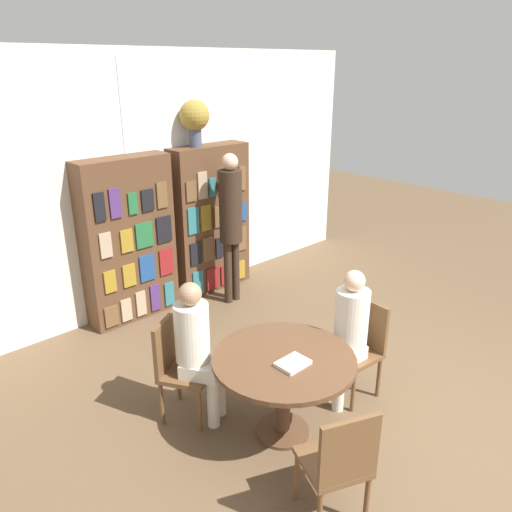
{
  "coord_description": "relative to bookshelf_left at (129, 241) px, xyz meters",
  "views": [
    {
      "loc": [
        -3.21,
        -1.25,
        2.83
      ],
      "look_at": [
        -0.06,
        2.09,
        1.05
      ],
      "focal_mm": 35.0,
      "sensor_mm": 36.0,
      "label": 1
    }
  ],
  "objects": [
    {
      "name": "reading_table",
      "position": [
        -0.19,
        -2.63,
        -0.36
      ],
      "size": [
        1.12,
        1.12,
        0.71
      ],
      "color": "brown",
      "rests_on": "ground_plane"
    },
    {
      "name": "ground_plane",
      "position": [
        0.59,
        -3.63,
        -0.94
      ],
      "size": [
        16.0,
        16.0,
        0.0
      ],
      "primitive_type": "plane",
      "color": "brown"
    },
    {
      "name": "chair_left_side",
      "position": [
        -0.65,
        -1.86,
        -0.45
      ],
      "size": [
        0.55,
        0.55,
        0.89
      ],
      "rotation": [
        0.0,
        0.0,
        -2.61
      ],
      "color": "brown",
      "rests_on": "ground_plane"
    },
    {
      "name": "seated_reader_right",
      "position": [
        0.52,
        -2.7,
        -0.23
      ],
      "size": [
        0.4,
        0.32,
        1.24
      ],
      "rotation": [
        0.0,
        0.0,
        1.48
      ],
      "color": "silver",
      "rests_on": "ground_plane"
    },
    {
      "name": "open_book_on_table",
      "position": [
        -0.22,
        -2.75,
        -0.21
      ],
      "size": [
        0.24,
        0.18,
        0.03
      ],
      "color": "silver",
      "rests_on": "reading_table"
    },
    {
      "name": "chair_far_side",
      "position": [
        0.7,
        -2.72,
        -0.45
      ],
      "size": [
        0.44,
        0.44,
        0.89
      ],
      "rotation": [
        0.0,
        0.0,
        1.48
      ],
      "color": "brown",
      "rests_on": "ground_plane"
    },
    {
      "name": "bookshelf_right",
      "position": [
        1.19,
        -0.0,
        -0.0
      ],
      "size": [
        1.07,
        0.34,
        1.89
      ],
      "color": "brown",
      "rests_on": "ground_plane"
    },
    {
      "name": "chair_near_camera",
      "position": [
        -0.55,
        -3.46,
        -0.45
      ],
      "size": [
        0.53,
        0.53,
        0.89
      ],
      "rotation": [
        0.0,
        0.0,
        -0.41
      ],
      "color": "brown",
      "rests_on": "ground_plane"
    },
    {
      "name": "flower_vase",
      "position": [
        1.0,
        0.0,
        1.29
      ],
      "size": [
        0.35,
        0.35,
        0.54
      ],
      "color": "#475166",
      "rests_on": "bookshelf_right"
    },
    {
      "name": "librarian_standing",
      "position": [
        1.1,
        -0.5,
        0.19
      ],
      "size": [
        0.28,
        0.55,
        1.87
      ],
      "color": "#332319",
      "rests_on": "ground_plane"
    },
    {
      "name": "bookshelf_left",
      "position": [
        0.0,
        0.0,
        0.0
      ],
      "size": [
        1.07,
        0.34,
        1.89
      ],
      "color": "brown",
      "rests_on": "ground_plane"
    },
    {
      "name": "seated_reader_left",
      "position": [
        -0.56,
        -2.01,
        -0.23
      ],
      "size": [
        0.41,
        0.42,
        1.25
      ],
      "rotation": [
        0.0,
        0.0,
        -2.61
      ],
      "color": "silver",
      "rests_on": "ground_plane"
    },
    {
      "name": "wall_back",
      "position": [
        0.59,
        0.19,
        0.56
      ],
      "size": [
        6.4,
        0.07,
        3.0
      ],
      "color": "silver",
      "rests_on": "ground_plane"
    }
  ]
}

